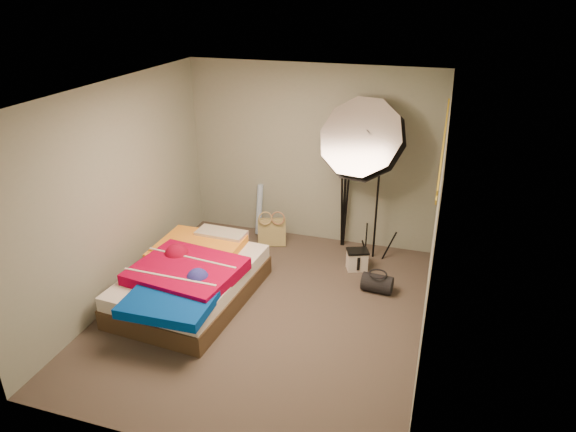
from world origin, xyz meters
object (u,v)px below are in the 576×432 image
at_px(camera_case, 357,260).
at_px(bed, 191,279).
at_px(camera_tripod, 344,202).
at_px(duffel_bag, 377,283).
at_px(photo_umbrella, 364,141).
at_px(wrapping_roll, 259,209).
at_px(tote_bag, 272,232).

xyz_separation_m(camera_case, bed, (-1.74, -1.27, 0.14)).
height_order(bed, camera_tripod, camera_tripod).
distance_m(camera_case, duffel_bag, 0.56).
bearing_deg(photo_umbrella, wrapping_roll, 167.51).
bearing_deg(wrapping_roll, photo_umbrella, -12.49).
bearing_deg(photo_umbrella, duffel_bag, -62.90).
height_order(duffel_bag, bed, bed).
relative_size(wrapping_roll, camera_tripod, 0.65).
bearing_deg(camera_case, duffel_bag, -75.60).
relative_size(tote_bag, bed, 0.19).
bearing_deg(duffel_bag, photo_umbrella, 121.87).
height_order(wrapping_roll, photo_umbrella, photo_umbrella).
bearing_deg(camera_case, photo_umbrella, 79.44).
distance_m(wrapping_roll, duffel_bag, 2.23).
height_order(camera_case, camera_tripod, camera_tripod).
bearing_deg(photo_umbrella, camera_tripod, 130.11).
distance_m(tote_bag, wrapping_roll, 0.48).
xyz_separation_m(wrapping_roll, camera_case, (1.59, -0.65, -0.25)).
bearing_deg(bed, camera_case, 36.16).
height_order(tote_bag, wrapping_roll, wrapping_roll).
bearing_deg(photo_umbrella, tote_bag, 179.13).
bearing_deg(bed, duffel_bag, 21.56).
bearing_deg(tote_bag, photo_umbrella, -19.45).
height_order(tote_bag, bed, bed).
bearing_deg(bed, tote_bag, 74.21).
bearing_deg(duffel_bag, wrapping_roll, 154.96).
xyz_separation_m(duffel_bag, bed, (-2.07, -0.82, 0.16)).
bearing_deg(tote_bag, bed, -124.37).
xyz_separation_m(wrapping_roll, bed, (-0.15, -1.92, -0.10)).
xyz_separation_m(tote_bag, duffel_bag, (1.62, -0.78, -0.08)).
xyz_separation_m(tote_bag, camera_case, (1.29, -0.33, -0.07)).
bearing_deg(camera_case, camera_tripod, 95.80).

